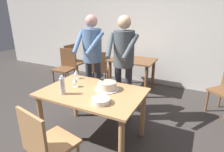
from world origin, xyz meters
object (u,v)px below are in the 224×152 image
plate_stack (101,101)px  person_standing_beside (92,54)px  background_chair_1 (66,66)px  cake_knife (104,80)px  background_chair_3 (74,60)px  wine_glass_near (76,72)px  person_cutting_cake (123,58)px  cake_on_platter (107,86)px  main_dining_table (93,99)px  chair_near_side (46,143)px  background_table (132,66)px  background_chair_2 (99,68)px  water_bottle (62,86)px  wine_glass_far (75,80)px

plate_stack → person_standing_beside: person_standing_beside is taller
plate_stack → background_chair_1: bearing=139.3°
cake_knife → background_chair_3: background_chair_3 is taller
wine_glass_near → person_cutting_cake: size_ratio=0.08×
person_standing_beside → cake_on_platter: bearing=-43.6°
main_dining_table → person_cutting_cake: size_ratio=0.79×
plate_stack → chair_near_side: bearing=-118.0°
person_cutting_cake → plate_stack: bearing=-83.1°
plate_stack → cake_knife: bearing=115.0°
cake_knife → cake_on_platter: bearing=-18.8°
background_table → background_chair_1: size_ratio=1.11×
plate_stack → background_chair_3: background_chair_3 is taller
background_chair_1 → background_chair_3: size_ratio=1.00×
background_chair_2 → background_chair_3: (-0.98, 0.35, 0.00)m
wine_glass_near → background_table: size_ratio=0.14×
plate_stack → background_chair_1: (-1.99, 1.72, -0.29)m
background_chair_2 → background_chair_3: same height
cake_on_platter → chair_near_side: bearing=-101.2°
cake_on_platter → wine_glass_near: 0.67m
cake_knife → water_bottle: 0.56m
chair_near_side → background_chair_3: same height
main_dining_table → plate_stack: 0.39m
cake_knife → person_cutting_cake: person_cutting_cake is taller
main_dining_table → wine_glass_far: wine_glass_far is taller
main_dining_table → wine_glass_near: wine_glass_near is taller
background_chair_2 → background_chair_1: bearing=-163.4°
person_cutting_cake → background_chair_1: person_cutting_cake is taller
background_chair_3 → background_chair_2: bearing=-19.5°
background_table → main_dining_table: bearing=-85.4°
main_dining_table → background_chair_3: bearing=132.7°
chair_near_side → water_bottle: bearing=113.2°
water_bottle → plate_stack: bearing=0.6°
main_dining_table → background_table: main_dining_table is taller
background_chair_1 → cake_on_platter: bearing=-35.4°
cake_knife → water_bottle: size_ratio=1.05×
background_table → person_standing_beside: bearing=-102.7°
cake_knife → chair_near_side: bearing=-97.2°
background_table → water_bottle: bearing=-93.7°
main_dining_table → background_chair_2: size_ratio=1.52×
background_table → background_chair_2: background_chair_2 is taller
cake_knife → person_cutting_cake: 0.55m
wine_glass_far → background_table: wine_glass_far is taller
background_chair_1 → background_chair_3: same height
plate_stack → wine_glass_far: (-0.57, 0.26, 0.07)m
wine_glass_far → background_chair_3: (-1.61, 2.04, -0.36)m
background_chair_3 → background_chair_1: bearing=-72.6°
cake_on_platter → person_standing_beside: (-0.58, 0.55, 0.27)m
water_bottle → background_chair_1: 2.27m
plate_stack → background_chair_1: background_chair_1 is taller
cake_on_platter → plate_stack: size_ratio=1.55×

